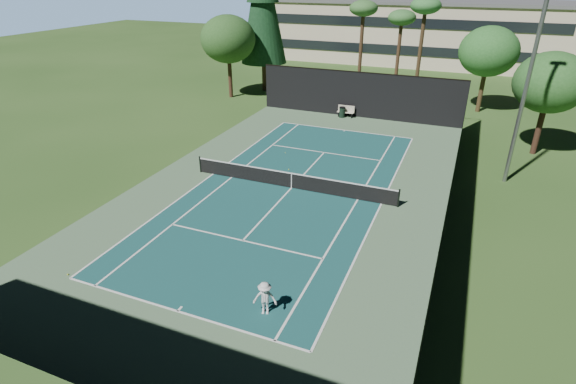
{
  "coord_description": "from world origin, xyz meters",
  "views": [
    {
      "loc": [
        9.09,
        -22.79,
        11.87
      ],
      "look_at": [
        1.0,
        -3.0,
        1.3
      ],
      "focal_mm": 28.0,
      "sensor_mm": 36.0,
      "label": 1
    }
  ],
  "objects_px": {
    "tennis_ball_c": "(289,169)",
    "tennis_ball_a": "(68,274)",
    "tennis_net": "(291,180)",
    "player": "(265,298)",
    "tennis_ball_d": "(285,153)",
    "park_bench": "(346,111)",
    "trash_bin": "(342,112)",
    "tennis_ball_b": "(252,174)"
  },
  "relations": [
    {
      "from": "tennis_ball_a",
      "to": "tennis_ball_d",
      "type": "xyz_separation_m",
      "value": [
        3.18,
        16.97,
        -0.01
      ]
    },
    {
      "from": "tennis_ball_c",
      "to": "tennis_ball_d",
      "type": "height_order",
      "value": "tennis_ball_c"
    },
    {
      "from": "tennis_net",
      "to": "tennis_ball_a",
      "type": "xyz_separation_m",
      "value": [
        -5.75,
        -11.73,
        -0.52
      ]
    },
    {
      "from": "tennis_net",
      "to": "park_bench",
      "type": "bearing_deg",
      "value": 93.62
    },
    {
      "from": "tennis_ball_a",
      "to": "tennis_ball_c",
      "type": "bearing_deg",
      "value": 72.25
    },
    {
      "from": "tennis_net",
      "to": "player",
      "type": "bearing_deg",
      "value": -73.36
    },
    {
      "from": "player",
      "to": "park_bench",
      "type": "relative_size",
      "value": 0.96
    },
    {
      "from": "tennis_ball_d",
      "to": "tennis_ball_a",
      "type": "bearing_deg",
      "value": -100.6
    },
    {
      "from": "tennis_ball_d",
      "to": "player",
      "type": "bearing_deg",
      "value": -70.07
    },
    {
      "from": "tennis_net",
      "to": "trash_bin",
      "type": "height_order",
      "value": "tennis_net"
    },
    {
      "from": "player",
      "to": "trash_bin",
      "type": "relative_size",
      "value": 1.52
    },
    {
      "from": "park_bench",
      "to": "trash_bin",
      "type": "xyz_separation_m",
      "value": [
        -0.26,
        -0.31,
        -0.07
      ]
    },
    {
      "from": "tennis_net",
      "to": "tennis_ball_b",
      "type": "distance_m",
      "value": 3.32
    },
    {
      "from": "player",
      "to": "tennis_ball_d",
      "type": "distance_m",
      "value": 16.93
    },
    {
      "from": "tennis_ball_c",
      "to": "park_bench",
      "type": "relative_size",
      "value": 0.05
    },
    {
      "from": "tennis_net",
      "to": "park_bench",
      "type": "xyz_separation_m",
      "value": [
        -0.99,
        15.63,
        -0.01
      ]
    },
    {
      "from": "tennis_ball_b",
      "to": "player",
      "type": "bearing_deg",
      "value": -61.3
    },
    {
      "from": "player",
      "to": "tennis_ball_a",
      "type": "distance_m",
      "value": 9.03
    },
    {
      "from": "player",
      "to": "tennis_ball_c",
      "type": "height_order",
      "value": "player"
    },
    {
      "from": "tennis_ball_a",
      "to": "park_bench",
      "type": "relative_size",
      "value": 0.05
    },
    {
      "from": "park_bench",
      "to": "tennis_ball_c",
      "type": "bearing_deg",
      "value": -90.9
    },
    {
      "from": "tennis_ball_c",
      "to": "tennis_ball_d",
      "type": "bearing_deg",
      "value": 116.8
    },
    {
      "from": "tennis_net",
      "to": "tennis_ball_d",
      "type": "height_order",
      "value": "tennis_net"
    },
    {
      "from": "player",
      "to": "park_bench",
      "type": "height_order",
      "value": "player"
    },
    {
      "from": "tennis_ball_a",
      "to": "park_bench",
      "type": "height_order",
      "value": "park_bench"
    },
    {
      "from": "tennis_ball_c",
      "to": "player",
      "type": "bearing_deg",
      "value": -71.58
    },
    {
      "from": "tennis_ball_d",
      "to": "park_bench",
      "type": "distance_m",
      "value": 10.53
    },
    {
      "from": "tennis_ball_c",
      "to": "tennis_ball_d",
      "type": "distance_m",
      "value": 3.06
    },
    {
      "from": "player",
      "to": "tennis_net",
      "type": "bearing_deg",
      "value": 89.63
    },
    {
      "from": "tennis_ball_b",
      "to": "tennis_ball_c",
      "type": "xyz_separation_m",
      "value": [
        1.95,
        1.59,
        0.0
      ]
    },
    {
      "from": "tennis_ball_b",
      "to": "tennis_ball_c",
      "type": "bearing_deg",
      "value": 39.18
    },
    {
      "from": "tennis_ball_c",
      "to": "tennis_ball_d",
      "type": "xyz_separation_m",
      "value": [
        -1.38,
        2.74,
        -0.01
      ]
    },
    {
      "from": "tennis_ball_a",
      "to": "tennis_ball_c",
      "type": "distance_m",
      "value": 14.94
    },
    {
      "from": "tennis_ball_a",
      "to": "tennis_net",
      "type": "bearing_deg",
      "value": 63.88
    },
    {
      "from": "trash_bin",
      "to": "tennis_ball_d",
      "type": "bearing_deg",
      "value": -97.5
    },
    {
      "from": "tennis_ball_a",
      "to": "tennis_ball_d",
      "type": "relative_size",
      "value": 1.25
    },
    {
      "from": "tennis_ball_c",
      "to": "tennis_ball_a",
      "type": "bearing_deg",
      "value": -107.75
    },
    {
      "from": "trash_bin",
      "to": "tennis_ball_b",
      "type": "bearing_deg",
      "value": -97.51
    },
    {
      "from": "tennis_net",
      "to": "player",
      "type": "xyz_separation_m",
      "value": [
        3.19,
        -10.67,
        0.16
      ]
    },
    {
      "from": "trash_bin",
      "to": "tennis_net",
      "type": "bearing_deg",
      "value": -85.34
    },
    {
      "from": "tennis_net",
      "to": "park_bench",
      "type": "height_order",
      "value": "tennis_net"
    },
    {
      "from": "tennis_net",
      "to": "player",
      "type": "distance_m",
      "value": 11.14
    }
  ]
}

